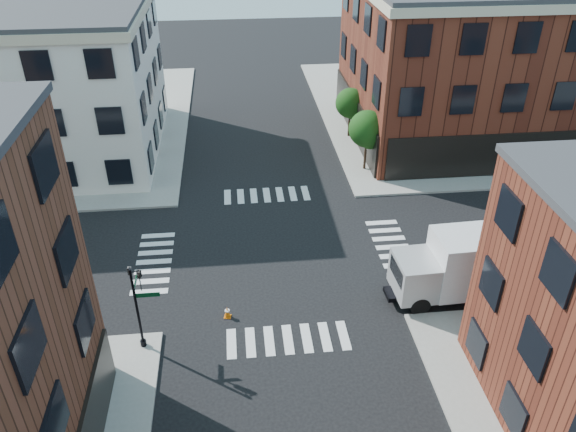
# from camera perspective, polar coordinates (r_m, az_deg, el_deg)

# --- Properties ---
(ground) EXTENTS (120.00, 120.00, 0.00)m
(ground) POSITION_cam_1_polar(r_m,az_deg,el_deg) (32.85, -1.28, -3.92)
(ground) COLOR black
(ground) RESTS_ON ground
(sidewalk_ne) EXTENTS (30.00, 30.00, 0.15)m
(sidewalk_ne) POSITION_cam_1_polar(r_m,az_deg,el_deg) (56.21, 18.94, 10.29)
(sidewalk_ne) COLOR gray
(sidewalk_ne) RESTS_ON ground
(sidewalk_nw) EXTENTS (30.00, 30.00, 0.15)m
(sidewalk_nw) POSITION_cam_1_polar(r_m,az_deg,el_deg) (54.65, -26.12, 8.12)
(sidewalk_nw) COLOR gray
(sidewalk_nw) RESTS_ON ground
(building_ne) EXTENTS (25.00, 16.00, 12.00)m
(building_ne) POSITION_cam_1_polar(r_m,az_deg,el_deg) (49.94, 21.82, 14.39)
(building_ne) COLOR #4A1C12
(building_ne) RESTS_ON ground
(building_nw) EXTENTS (22.00, 16.00, 11.00)m
(building_nw) POSITION_cam_1_polar(r_m,az_deg,el_deg) (47.81, -27.08, 11.82)
(building_nw) COLOR silver
(building_nw) RESTS_ON ground
(tree_near) EXTENTS (2.69, 2.69, 4.49)m
(tree_near) POSITION_cam_1_polar(r_m,az_deg,el_deg) (41.05, 8.13, 8.56)
(tree_near) COLOR black
(tree_near) RESTS_ON ground
(tree_far) EXTENTS (2.43, 2.43, 4.07)m
(tree_far) POSITION_cam_1_polar(r_m,az_deg,el_deg) (46.57, 6.43, 11.18)
(tree_far) COLOR black
(tree_far) RESTS_ON ground
(signal_pole) EXTENTS (1.29, 1.24, 4.60)m
(signal_pole) POSITION_cam_1_polar(r_m,az_deg,el_deg) (26.18, -15.03, -8.14)
(signal_pole) COLOR black
(signal_pole) RESTS_ON ground
(box_truck) EXTENTS (8.40, 2.87, 3.75)m
(box_truck) POSITION_cam_1_polar(r_m,az_deg,el_deg) (30.39, 18.52, -4.66)
(box_truck) COLOR silver
(box_truck) RESTS_ON ground
(traffic_cone) EXTENTS (0.40, 0.40, 0.64)m
(traffic_cone) POSITION_cam_1_polar(r_m,az_deg,el_deg) (28.64, -6.18, -9.69)
(traffic_cone) COLOR #D96209
(traffic_cone) RESTS_ON ground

